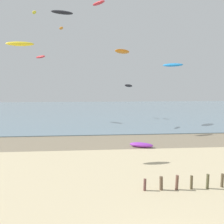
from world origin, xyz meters
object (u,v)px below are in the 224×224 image
at_px(kite_aloft_3, 34,12).
at_px(kite_aloft_5, 20,44).
at_px(kite_aloft_8, 61,28).
at_px(kite_aloft_6, 41,57).
at_px(kite_aloft_0, 129,86).
at_px(kite_aloft_4, 99,3).
at_px(kite_aloft_10, 62,12).
at_px(kite_aloft_11, 122,51).
at_px(kite_aloft_9, 173,65).
at_px(grounded_kite, 141,145).

bearing_deg(kite_aloft_3, kite_aloft_5, -14.74).
bearing_deg(kite_aloft_3, kite_aloft_8, 45.13).
xyz_separation_m(kite_aloft_3, kite_aloft_6, (2.47, -7.83, -9.78)).
relative_size(kite_aloft_0, kite_aloft_6, 0.81).
relative_size(kite_aloft_4, kite_aloft_8, 1.51).
xyz_separation_m(kite_aloft_10, kite_aloft_11, (9.19, 6.93, -4.14)).
bearing_deg(kite_aloft_10, kite_aloft_11, 20.92).
height_order(kite_aloft_3, kite_aloft_8, kite_aloft_3).
xyz_separation_m(kite_aloft_3, kite_aloft_9, (25.57, -11.00, -11.29)).
xyz_separation_m(kite_aloft_4, kite_aloft_8, (-7.29, 4.58, -3.56)).
relative_size(kite_aloft_0, kite_aloft_9, 0.66).
height_order(grounded_kite, kite_aloft_3, kite_aloft_3).
bearing_deg(kite_aloft_5, kite_aloft_0, 49.15).
height_order(kite_aloft_0, kite_aloft_10, kite_aloft_10).
bearing_deg(kite_aloft_4, grounded_kite, -26.10).
xyz_separation_m(kite_aloft_5, kite_aloft_6, (-2.62, 23.24, 1.53)).
relative_size(kite_aloft_3, kite_aloft_5, 0.91).
distance_m(kite_aloft_5, kite_aloft_10, 14.50).
bearing_deg(kite_aloft_6, kite_aloft_5, -32.62).
xyz_separation_m(kite_aloft_3, kite_aloft_4, (12.88, -6.70, 0.06)).
bearing_deg(kite_aloft_4, kite_aloft_11, 3.54).
relative_size(kite_aloft_6, kite_aloft_10, 0.95).
bearing_deg(kite_aloft_8, kite_aloft_6, -42.96).
height_order(kite_aloft_10, kite_aloft_11, kite_aloft_10).
bearing_deg(kite_aloft_4, kite_aloft_3, -153.34).
bearing_deg(kite_aloft_11, kite_aloft_4, -93.94).
xyz_separation_m(kite_aloft_0, kite_aloft_6, (-14.68, 7.35, 5.10)).
xyz_separation_m(grounded_kite, kite_aloft_6, (-14.07, 20.16, 11.44)).
bearing_deg(grounded_kite, kite_aloft_8, 138.55).
distance_m(kite_aloft_0, kite_aloft_6, 17.20).
bearing_deg(kite_aloft_9, kite_aloft_0, 53.39).
relative_size(kite_aloft_3, kite_aloft_11, 0.61).
relative_size(kite_aloft_5, kite_aloft_9, 0.68).
distance_m(kite_aloft_6, kite_aloft_8, 9.04).
height_order(kite_aloft_3, kite_aloft_10, kite_aloft_3).
bearing_deg(grounded_kite, kite_aloft_4, 125.36).
relative_size(kite_aloft_3, kite_aloft_10, 0.73).
distance_m(kite_aloft_6, kite_aloft_10, 12.51).
distance_m(kite_aloft_3, kite_aloft_4, 14.52).
height_order(grounded_kite, kite_aloft_5, kite_aloft_5).
bearing_deg(kite_aloft_3, kite_aloft_0, 24.44).
bearing_deg(kite_aloft_4, kite_aloft_10, -60.96).
distance_m(grounded_kite, kite_aloft_4, 30.32).
xyz_separation_m(grounded_kite, kite_aloft_10, (-9.06, 9.75, 16.23)).
bearing_deg(kite_aloft_5, kite_aloft_3, 95.67).
bearing_deg(kite_aloft_5, kite_aloft_11, 56.00).
bearing_deg(kite_aloft_3, kite_aloft_9, 42.66).
bearing_deg(kite_aloft_5, kite_aloft_10, 75.84).
bearing_deg(kite_aloft_5, grounded_kite, 11.41).
distance_m(kite_aloft_0, kite_aloft_11, 6.95).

